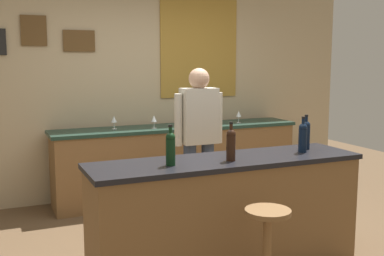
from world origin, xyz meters
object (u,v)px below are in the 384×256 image
object	(u,v)px
bar_stool	(267,240)
wine_glass_d	(239,114)
wine_bottle_a	(171,147)
wine_glass_c	(213,115)
wine_bottle_c	(303,136)
wine_glass_b	(154,119)
bartender	(199,136)
wine_bottle_b	(231,144)
wine_bottle_d	(306,134)
wine_glass_a	(114,120)

from	to	relation	value
bar_stool	wine_glass_d	size ratio (longest dim) A/B	4.39
wine_bottle_a	wine_glass_c	world-z (taller)	wine_bottle_a
bar_stool	wine_bottle_c	distance (m)	1.10
wine_bottle_a	wine_glass_b	world-z (taller)	wine_bottle_a
bartender	wine_glass_c	xyz separation A→B (m)	(0.64, 0.98, 0.07)
wine_bottle_b	wine_bottle_c	xyz separation A→B (m)	(0.72, 0.06, 0.00)
wine_bottle_a	wine_bottle_c	world-z (taller)	same
wine_bottle_a	wine_glass_c	xyz separation A→B (m)	(1.36, 2.06, -0.05)
wine_bottle_b	wine_bottle_d	bearing A→B (deg)	11.38
wine_bottle_a	wine_bottle_c	bearing A→B (deg)	1.30
wine_bottle_d	wine_glass_a	bearing A→B (deg)	120.92
bartender	wine_bottle_d	size ratio (longest dim) A/B	5.29
wine_bottle_c	wine_glass_c	xyz separation A→B (m)	(0.15, 2.04, -0.05)
wine_bottle_a	wine_bottle_b	world-z (taller)	same
wine_bottle_c	wine_bottle_d	size ratio (longest dim) A/B	1.00
wine_bottle_c	wine_glass_c	size ratio (longest dim) A/B	1.97
wine_glass_a	wine_glass_d	size ratio (longest dim) A/B	1.00
wine_glass_c	wine_glass_d	size ratio (longest dim) A/B	1.00
wine_bottle_c	wine_glass_b	xyz separation A→B (m)	(-0.65, 1.98, -0.05)
wine_bottle_a	wine_glass_a	size ratio (longest dim) A/B	1.97
bartender	wine_glass_b	distance (m)	0.94
wine_bottle_c	wine_bottle_d	distance (m)	0.15
bartender	wine_glass_d	world-z (taller)	bartender
wine_bottle_d	wine_glass_c	bearing A→B (deg)	88.87
wine_bottle_c	wine_bottle_a	bearing A→B (deg)	-178.70
bar_stool	wine_bottle_a	distance (m)	0.96
wine_glass_a	wine_glass_b	bearing A→B (deg)	-16.71
wine_bottle_d	wine_glass_c	distance (m)	1.93
wine_bottle_d	wine_glass_a	size ratio (longest dim) A/B	1.97
wine_bottle_d	wine_glass_a	xyz separation A→B (m)	(-1.20, 2.01, -0.05)
wine_bottle_a	wine_bottle_d	distance (m)	1.33
wine_glass_a	wine_glass_b	world-z (taller)	same
wine_glass_a	bar_stool	bearing A→B (deg)	-81.93
wine_glass_c	wine_bottle_d	bearing A→B (deg)	-91.13
wine_bottle_b	wine_glass_c	bearing A→B (deg)	67.41
bartender	wine_glass_b	size ratio (longest dim) A/B	10.45
wine_glass_d	wine_bottle_a	bearing A→B (deg)	-130.03
wine_glass_a	wine_glass_c	bearing A→B (deg)	-3.72
wine_glass_b	wine_glass_c	xyz separation A→B (m)	(0.80, 0.05, 0.00)
wine_glass_c	wine_glass_d	world-z (taller)	same
wine_glass_a	wine_glass_d	xyz separation A→B (m)	(1.60, -0.10, 0.00)
bar_stool	wine_bottle_a	world-z (taller)	wine_bottle_a
bartender	bar_stool	bearing A→B (deg)	-97.70
wine_bottle_a	wine_glass_d	xyz separation A→B (m)	(1.72, 2.05, -0.05)
wine_bottle_a	wine_glass_b	distance (m)	2.09
bar_stool	wine_bottle_a	size ratio (longest dim) A/B	2.22
wine_bottle_d	wine_glass_c	size ratio (longest dim) A/B	1.97
wine_glass_b	bartender	bearing A→B (deg)	-80.06
wine_bottle_a	wine_glass_d	size ratio (longest dim) A/B	1.97
wine_bottle_d	wine_glass_d	size ratio (longest dim) A/B	1.97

